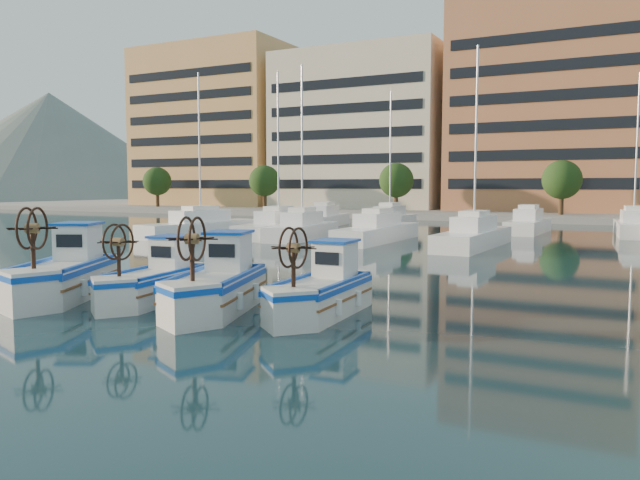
# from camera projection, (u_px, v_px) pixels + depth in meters

# --- Properties ---
(ground) EXTENTS (300.00, 300.00, 0.00)m
(ground) POSITION_uv_depth(u_px,v_px,m) (214.00, 305.00, 18.71)
(ground) COLOR #183940
(ground) RESTS_ON ground
(waterfront) EXTENTS (180.00, 40.00, 25.60)m
(waterfront) POSITION_uv_depth(u_px,v_px,m) (624.00, 120.00, 71.15)
(waterfront) COLOR gray
(waterfront) RESTS_ON ground
(hill_west) EXTENTS (180.00, 180.00, 60.00)m
(hill_west) POSITION_uv_depth(u_px,v_px,m) (53.00, 198.00, 179.97)
(hill_west) COLOR slate
(hill_west) RESTS_ON ground
(yacht_marina) EXTENTS (39.75, 24.21, 11.50)m
(yacht_marina) POSITION_uv_depth(u_px,v_px,m) (413.00, 228.00, 44.57)
(yacht_marina) COLOR white
(yacht_marina) RESTS_ON ground
(fishing_boat_a) EXTENTS (3.76, 4.95, 2.99)m
(fishing_boat_a) POSITION_uv_depth(u_px,v_px,m) (65.00, 272.00, 19.94)
(fishing_boat_a) COLOR silver
(fishing_boat_a) RESTS_ON ground
(fishing_boat_b) EXTENTS (2.15, 4.14, 2.52)m
(fishing_boat_b) POSITION_uv_depth(u_px,v_px,m) (155.00, 279.00, 19.30)
(fishing_boat_b) COLOR silver
(fishing_boat_b) RESTS_ON ground
(fishing_boat_c) EXTENTS (3.03, 4.64, 2.81)m
(fishing_boat_c) POSITION_uv_depth(u_px,v_px,m) (218.00, 283.00, 17.95)
(fishing_boat_c) COLOR silver
(fishing_boat_c) RESTS_ON ground
(fishing_boat_d) EXTENTS (1.88, 4.15, 2.56)m
(fishing_boat_d) POSITION_uv_depth(u_px,v_px,m) (322.00, 289.00, 17.34)
(fishing_boat_d) COLOR silver
(fishing_boat_d) RESTS_ON ground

